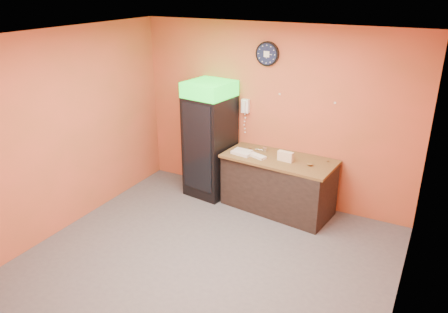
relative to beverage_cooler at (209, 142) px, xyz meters
The scene contains 15 objects.
floor 2.08m from the beverage_cooler, 60.01° to the right, with size 4.50×4.50×0.00m, color #47474C.
back_wall 1.11m from the beverage_cooler, 22.93° to the left, with size 4.50×0.02×2.80m, color #D1573B.
left_wall 2.13m from the beverage_cooler, 129.44° to the right, with size 0.02×4.00×2.80m, color #D1573B.
right_wall 3.59m from the beverage_cooler, 26.84° to the right, with size 0.02×4.00×2.80m, color #D1573B.
ceiling 2.63m from the beverage_cooler, 60.01° to the right, with size 4.50×4.00×0.02m, color white.
beverage_cooler is the anchor object (origin of this frame).
prep_counter 1.31m from the beverage_cooler, ahead, with size 1.66×0.74×0.83m, color black.
wall_clock 1.67m from the beverage_cooler, 24.15° to the left, with size 0.36×0.06×0.36m.
wall_phone 0.82m from the beverage_cooler, 35.47° to the left, with size 0.12×0.11×0.22m.
butcher_paper 1.21m from the beverage_cooler, ahead, with size 1.68×0.80×0.04m, color brown.
sub_roll_stack 1.33m from the beverage_cooler, ahead, with size 0.24×0.10×0.15m.
wrapped_sandwich_left 0.66m from the beverage_cooler, 12.18° to the right, with size 0.31×0.12×0.04m, color silver.
wrapped_sandwich_mid 0.91m from the beverage_cooler, ahead, with size 0.28×0.11×0.04m, color silver.
wrapped_sandwich_right 0.63m from the beverage_cooler, ahead, with size 0.29×0.11×0.04m, color silver.
kitchen_tool 0.92m from the beverage_cooler, 10.58° to the left, with size 0.06×0.06×0.06m, color silver.
Camera 1 is at (2.39, -4.15, 3.36)m, focal length 35.00 mm.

